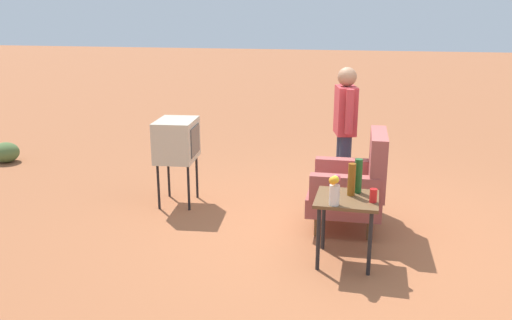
{
  "coord_description": "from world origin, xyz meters",
  "views": [
    {
      "loc": [
        5.2,
        0.25,
        2.21
      ],
      "look_at": [
        -0.27,
        -1.02,
        0.65
      ],
      "focal_mm": 36.62,
      "sensor_mm": 36.0,
      "label": 1
    }
  ],
  "objects": [
    {
      "name": "bottle_tall_amber",
      "position": [
        0.62,
        0.07,
        0.78
      ],
      "size": [
        0.07,
        0.07,
        0.3
      ],
      "primitive_type": "cylinder",
      "color": "brown",
      "rests_on": "side_table"
    },
    {
      "name": "person_standing",
      "position": [
        -0.89,
        -0.09,
        0.94
      ],
      "size": [
        0.56,
        0.3,
        1.64
      ],
      "color": "#2D3347",
      "rests_on": "ground"
    },
    {
      "name": "armchair",
      "position": [
        -0.11,
        0.08,
        0.5
      ],
      "size": [
        0.8,
        0.8,
        1.06
      ],
      "color": "brown",
      "rests_on": "ground"
    },
    {
      "name": "side_table",
      "position": [
        0.69,
        0.05,
        0.53
      ],
      "size": [
        0.56,
        0.56,
        0.63
      ],
      "color": "black",
      "rests_on": "ground"
    },
    {
      "name": "soda_can_red",
      "position": [
        0.77,
        0.27,
        0.69
      ],
      "size": [
        0.07,
        0.07,
        0.12
      ],
      "primitive_type": "cylinder",
      "color": "red",
      "rests_on": "side_table"
    },
    {
      "name": "shrub_mid",
      "position": [
        -1.55,
        -5.31,
        0.16
      ],
      "size": [
        0.4,
        0.4,
        0.31
      ],
      "primitive_type": "ellipsoid",
      "color": "#516B38",
      "rests_on": "ground"
    },
    {
      "name": "ground_plane",
      "position": [
        0.0,
        0.0,
        0.0
      ],
      "size": [
        60.0,
        60.0,
        0.0
      ],
      "primitive_type": "plane",
      "color": "#A05B38"
    },
    {
      "name": "tv_on_stand",
      "position": [
        -0.43,
        -2.02,
        0.78
      ],
      "size": [
        0.65,
        0.51,
        1.03
      ],
      "color": "black",
      "rests_on": "ground"
    },
    {
      "name": "flower_vase",
      "position": [
        0.91,
        -0.05,
        0.77
      ],
      "size": [
        0.15,
        0.1,
        0.27
      ],
      "color": "silver",
      "rests_on": "side_table"
    },
    {
      "name": "bottle_wine_green",
      "position": [
        0.53,
        0.13,
        0.79
      ],
      "size": [
        0.07,
        0.07,
        0.32
      ],
      "primitive_type": "cylinder",
      "color": "#1E5623",
      "rests_on": "side_table"
    }
  ]
}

